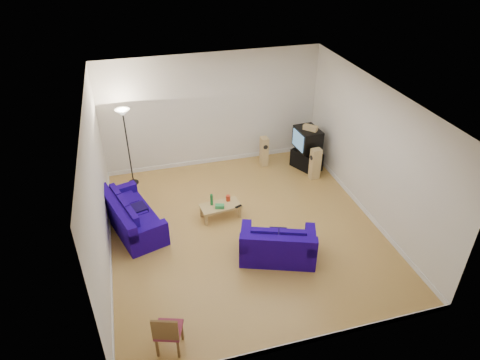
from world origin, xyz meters
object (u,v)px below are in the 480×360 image
object	(u,v)px
coffee_table	(220,207)
television	(307,139)
sofa_three_seat	(131,218)
tv_stand	(306,160)
sofa_loveseat	(278,247)

from	to	relation	value
coffee_table	television	world-z (taller)	television
sofa_three_seat	coffee_table	world-z (taller)	sofa_three_seat
coffee_table	television	bearing A→B (deg)	29.74
coffee_table	tv_stand	bearing A→B (deg)	29.12
tv_stand	television	xyz separation A→B (m)	(-0.02, 0.03, 0.65)
television	coffee_table	bearing A→B (deg)	-64.48
sofa_loveseat	tv_stand	bearing A→B (deg)	78.23
sofa_loveseat	tv_stand	xyz separation A→B (m)	(2.05, 3.31, -0.04)
television	sofa_three_seat	bearing A→B (deg)	-77.17
sofa_three_seat	television	bearing A→B (deg)	89.63
sofa_loveseat	tv_stand	distance (m)	3.89
sofa_three_seat	coffee_table	xyz separation A→B (m)	(2.07, -0.12, -0.00)
sofa_loveseat	coffee_table	world-z (taller)	sofa_loveseat
coffee_table	tv_stand	size ratio (longest dim) A/B	1.17
tv_stand	coffee_table	bearing A→B (deg)	-87.49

